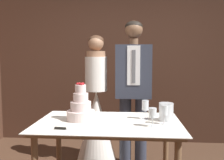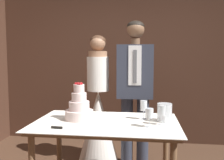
{
  "view_description": "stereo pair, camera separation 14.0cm",
  "coord_description": "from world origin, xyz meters",
  "px_view_note": "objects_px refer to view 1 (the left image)",
  "views": [
    {
      "loc": [
        0.12,
        -2.03,
        1.4
      ],
      "look_at": [
        -0.09,
        0.69,
        1.15
      ],
      "focal_mm": 40.0,
      "sensor_mm": 36.0,
      "label": 1
    },
    {
      "loc": [
        0.26,
        -2.01,
        1.4
      ],
      "look_at": [
        -0.09,
        0.69,
        1.15
      ],
      "focal_mm": 40.0,
      "sensor_mm": 36.0,
      "label": 2
    }
  ],
  "objects_px": {
    "wine_glass_near": "(164,111)",
    "hurricane_candle": "(166,112)",
    "bride": "(96,118)",
    "tiered_cake": "(81,108)",
    "cake_table": "(108,131)",
    "wine_glass_middle": "(145,106)",
    "groom": "(133,84)",
    "cake_knife": "(69,129)",
    "wine_glass_far": "(153,113)"
  },
  "relations": [
    {
      "from": "tiered_cake",
      "to": "groom",
      "type": "distance_m",
      "value": 0.96
    },
    {
      "from": "cake_knife",
      "to": "wine_glass_near",
      "type": "height_order",
      "value": "wine_glass_near"
    },
    {
      "from": "cake_knife",
      "to": "wine_glass_far",
      "type": "bearing_deg",
      "value": 18.26
    },
    {
      "from": "hurricane_candle",
      "to": "groom",
      "type": "bearing_deg",
      "value": 112.04
    },
    {
      "from": "cake_knife",
      "to": "wine_glass_middle",
      "type": "height_order",
      "value": "wine_glass_middle"
    },
    {
      "from": "tiered_cake",
      "to": "wine_glass_far",
      "type": "bearing_deg",
      "value": -15.02
    },
    {
      "from": "cake_table",
      "to": "wine_glass_near",
      "type": "bearing_deg",
      "value": -4.18
    },
    {
      "from": "wine_glass_middle",
      "to": "groom",
      "type": "distance_m",
      "value": 0.73
    },
    {
      "from": "wine_glass_middle",
      "to": "wine_glass_far",
      "type": "xyz_separation_m",
      "value": [
        0.05,
        -0.27,
        -0.01
      ]
    },
    {
      "from": "hurricane_candle",
      "to": "groom",
      "type": "xyz_separation_m",
      "value": [
        -0.31,
        0.76,
        0.18
      ]
    },
    {
      "from": "tiered_cake",
      "to": "bride",
      "type": "distance_m",
      "value": 0.85
    },
    {
      "from": "cake_table",
      "to": "wine_glass_far",
      "type": "height_order",
      "value": "wine_glass_far"
    },
    {
      "from": "hurricane_candle",
      "to": "wine_glass_near",
      "type": "bearing_deg",
      "value": -104.3
    },
    {
      "from": "cake_knife",
      "to": "groom",
      "type": "xyz_separation_m",
      "value": [
        0.54,
        1.14,
        0.26
      ]
    },
    {
      "from": "wine_glass_far",
      "to": "bride",
      "type": "bearing_deg",
      "value": 123.05
    },
    {
      "from": "wine_glass_far",
      "to": "hurricane_candle",
      "type": "bearing_deg",
      "value": 55.95
    },
    {
      "from": "wine_glass_near",
      "to": "groom",
      "type": "distance_m",
      "value": 0.94
    },
    {
      "from": "wine_glass_middle",
      "to": "cake_table",
      "type": "bearing_deg",
      "value": -158.43
    },
    {
      "from": "cake_knife",
      "to": "hurricane_candle",
      "type": "bearing_deg",
      "value": 29.42
    },
    {
      "from": "wine_glass_near",
      "to": "hurricane_candle",
      "type": "distance_m",
      "value": 0.14
    },
    {
      "from": "wine_glass_middle",
      "to": "hurricane_candle",
      "type": "distance_m",
      "value": 0.21
    },
    {
      "from": "wine_glass_middle",
      "to": "wine_glass_far",
      "type": "relative_size",
      "value": 1.13
    },
    {
      "from": "wine_glass_near",
      "to": "hurricane_candle",
      "type": "xyz_separation_m",
      "value": [
        0.03,
        0.13,
        -0.04
      ]
    },
    {
      "from": "cake_table",
      "to": "tiered_cake",
      "type": "xyz_separation_m",
      "value": [
        -0.27,
        0.05,
        0.2
      ]
    },
    {
      "from": "cake_table",
      "to": "wine_glass_middle",
      "type": "xyz_separation_m",
      "value": [
        0.35,
        0.14,
        0.22
      ]
    },
    {
      "from": "hurricane_candle",
      "to": "bride",
      "type": "distance_m",
      "value": 1.13
    },
    {
      "from": "wine_glass_far",
      "to": "hurricane_candle",
      "type": "height_order",
      "value": "hurricane_candle"
    },
    {
      "from": "bride",
      "to": "cake_knife",
      "type": "bearing_deg",
      "value": -93.31
    },
    {
      "from": "cake_table",
      "to": "cake_knife",
      "type": "xyz_separation_m",
      "value": [
        -0.3,
        -0.29,
        0.1
      ]
    },
    {
      "from": "cake_knife",
      "to": "wine_glass_near",
      "type": "distance_m",
      "value": 0.86
    },
    {
      "from": "cake_table",
      "to": "bride",
      "type": "height_order",
      "value": "bride"
    },
    {
      "from": "bride",
      "to": "tiered_cake",
      "type": "bearing_deg",
      "value": -92.57
    },
    {
      "from": "bride",
      "to": "groom",
      "type": "distance_m",
      "value": 0.65
    },
    {
      "from": "tiered_cake",
      "to": "wine_glass_far",
      "type": "height_order",
      "value": "tiered_cake"
    },
    {
      "from": "tiered_cake",
      "to": "bride",
      "type": "xyz_separation_m",
      "value": [
        0.04,
        0.8,
        -0.29
      ]
    },
    {
      "from": "tiered_cake",
      "to": "wine_glass_far",
      "type": "distance_m",
      "value": 0.7
    },
    {
      "from": "cake_table",
      "to": "wine_glass_middle",
      "type": "distance_m",
      "value": 0.44
    },
    {
      "from": "wine_glass_near",
      "to": "wine_glass_far",
      "type": "xyz_separation_m",
      "value": [
        -0.11,
        -0.09,
        -0.0
      ]
    },
    {
      "from": "hurricane_candle",
      "to": "wine_glass_middle",
      "type": "bearing_deg",
      "value": 165.83
    },
    {
      "from": "cake_knife",
      "to": "hurricane_candle",
      "type": "xyz_separation_m",
      "value": [
        0.85,
        0.38,
        0.07
      ]
    },
    {
      "from": "wine_glass_middle",
      "to": "groom",
      "type": "xyz_separation_m",
      "value": [
        -0.11,
        0.71,
        0.14
      ]
    },
    {
      "from": "cake_table",
      "to": "bride",
      "type": "bearing_deg",
      "value": 105.62
    },
    {
      "from": "cake_knife",
      "to": "wine_glass_far",
      "type": "height_order",
      "value": "wine_glass_far"
    },
    {
      "from": "wine_glass_middle",
      "to": "groom",
      "type": "height_order",
      "value": "groom"
    },
    {
      "from": "tiered_cake",
      "to": "wine_glass_middle",
      "type": "bearing_deg",
      "value": 7.87
    },
    {
      "from": "wine_glass_near",
      "to": "bride",
      "type": "xyz_separation_m",
      "value": [
        -0.75,
        0.89,
        -0.3
      ]
    },
    {
      "from": "wine_glass_near",
      "to": "groom",
      "type": "xyz_separation_m",
      "value": [
        -0.28,
        0.89,
        0.14
      ]
    },
    {
      "from": "tiered_cake",
      "to": "bride",
      "type": "height_order",
      "value": "bride"
    },
    {
      "from": "cake_table",
      "to": "hurricane_candle",
      "type": "relative_size",
      "value": 7.89
    },
    {
      "from": "cake_table",
      "to": "wine_glass_near",
      "type": "height_order",
      "value": "wine_glass_near"
    }
  ]
}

